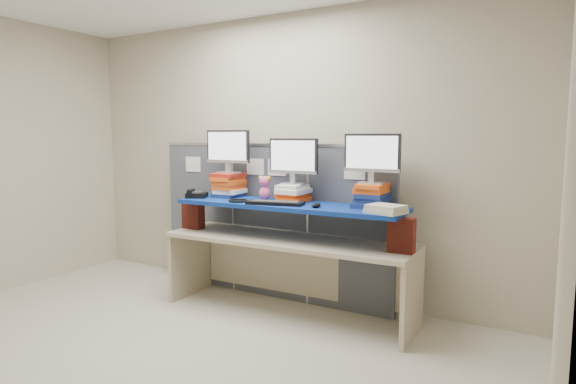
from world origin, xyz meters
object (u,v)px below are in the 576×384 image
Objects in this scene: desk at (288,253)px; desk_phone at (196,194)px; monitor_center at (293,158)px; keyboard at (275,203)px; monitor_right at (372,155)px; blue_board at (288,205)px; monitor_left at (228,149)px.

desk is 9.22× the size of desk_phone.
monitor_center is 0.92× the size of keyboard.
monitor_right is at bearing -20.83° from desk_phone.
keyboard is (-0.06, -0.13, 0.03)m from blue_board.
monitor_left is 0.72m from monitor_center.
desk_phone is at bearing -175.25° from blue_board.
monitor_left reaches higher than desk.
keyboard is at bearing -115.14° from blue_board.
monitor_right reaches higher than blue_board.
desk_phone is at bearing -140.76° from monitor_left.
blue_board is 4.37× the size of monitor_center.
desk_phone is (-1.69, -0.24, -0.40)m from monitor_right.
keyboard reaches higher than desk.
desk is 0.49m from keyboard.
monitor_center reaches higher than keyboard.
monitor_center is at bearing 180.00° from monitor_right.
desk is 4.81× the size of monitor_left.
monitor_center is (-0.01, 0.12, 0.41)m from blue_board.
desk is 4.81× the size of monitor_center.
keyboard is 2.09× the size of desk_phone.
desk is at bearing -22.78° from desk_phone.
monitor_center is 1.00× the size of monitor_right.
desk is 1.15m from monitor_right.
monitor_center is at bearing 94.87° from desk.
monitor_left reaches higher than keyboard.
monitor_center is (-0.01, 0.12, 0.85)m from desk.
desk is at bearing 53.45° from keyboard.
desk_phone reaches higher than keyboard.
desk is 1.18m from monitor_left.
monitor_right is at bearing -0.00° from monitor_center.
keyboard is at bearing -101.25° from monitor_center.
blue_board is 0.88m from monitor_left.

